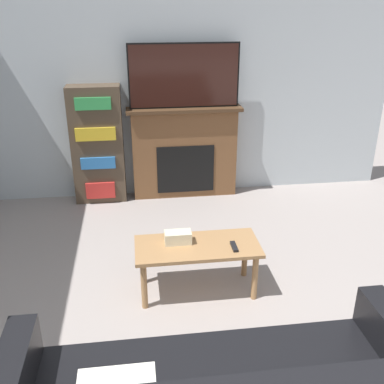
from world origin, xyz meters
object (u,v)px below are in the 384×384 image
Objects in this scene: fireplace at (184,152)px; bookshelf at (98,145)px; coffee_table at (197,252)px; tv at (184,76)px.

fireplace is 1.05m from bookshelf.
coffee_table is at bearing -93.69° from fireplace.
coffee_table is (-0.13, -2.04, -0.18)m from fireplace.
fireplace is at bearing 1.21° from bookshelf.
tv is 0.91× the size of bookshelf.
bookshelf reaches higher than coffee_table.
tv reaches higher than coffee_table.
bookshelf is at bearing -178.79° from fireplace.
fireplace is 0.92m from tv.
tv reaches higher than fireplace.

